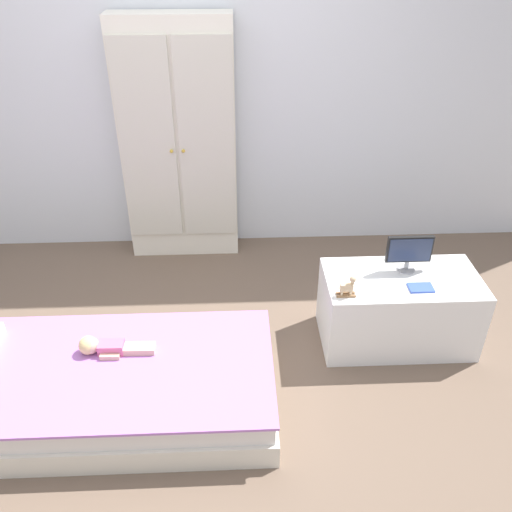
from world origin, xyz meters
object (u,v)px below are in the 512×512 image
Objects in this scene: tv_monitor at (409,251)px; rocking_horse_toy at (348,287)px; tv_stand at (398,309)px; book_blue at (421,288)px; wardrobe at (179,144)px; bed at (99,387)px; doll at (103,347)px.

rocking_horse_toy is at bearing -149.36° from tv_monitor.
tv_stand is 0.26m from book_blue.
rocking_horse_toy reaches higher than book_blue.
wardrobe is 12.50× the size of book_blue.
doll reaches higher than bed.
rocking_horse_toy is 0.42m from book_blue.
doll is at bearing -171.59° from rocking_horse_toy.
tv_stand is 0.37m from tv_monitor.
wardrobe reaches higher than tv_monitor.
rocking_horse_toy is (1.32, 0.30, 0.38)m from bed.
bed is 14.45× the size of rocking_horse_toy.
bed is at bearing -164.81° from tv_stand.
rocking_horse_toy is (-0.39, -0.23, -0.07)m from tv_monitor.
tv_monitor reaches higher than doll.
bed is 1.75m from wardrobe.
tv_monitor is at bearing 99.60° from book_blue.
book_blue is at bearing -80.40° from tv_monitor.
book_blue is (0.03, -0.18, -0.12)m from tv_monitor.
bed is 2.04× the size of tv_stand.
wardrobe reaches higher than doll.
doll is 1.69m from tv_stand.
book_blue is (0.07, -0.10, 0.23)m from tv_stand.
wardrobe reaches higher than rocking_horse_toy.
book_blue is at bearing -40.99° from wardrobe.
bed is at bearing -168.63° from book_blue.
rocking_horse_toy is (-0.35, -0.15, 0.28)m from tv_stand.
wardrobe is (0.32, 1.45, 0.54)m from doll.
bed is 0.21m from doll.
bed is 13.37× the size of book_blue.
doll is 1.58m from wardrobe.
bed is 1.07× the size of wardrobe.
tv_stand is 3.39× the size of tv_monitor.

